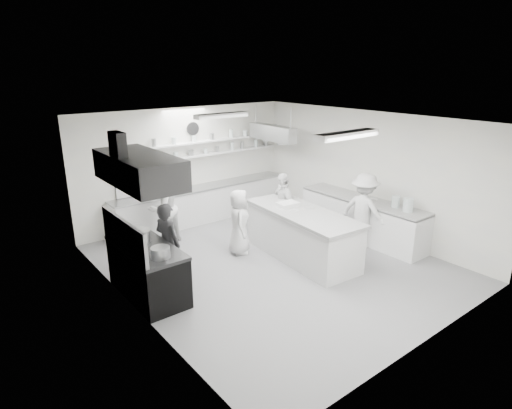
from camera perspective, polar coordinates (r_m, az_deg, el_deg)
floor at (r=9.19m, az=2.15°, el=-7.87°), size 6.00×7.00×0.02m
ceiling at (r=8.33m, az=2.40°, el=11.18°), size 6.00×7.00×0.02m
wall_back at (r=11.44m, az=-9.19°, el=5.14°), size 6.00×0.04×3.00m
wall_front at (r=6.55m, az=22.61°, el=-5.87°), size 6.00×0.04×3.00m
wall_left at (r=7.17m, az=-16.38°, el=-3.14°), size 0.04×7.00×3.00m
wall_right at (r=10.76m, az=14.57°, el=3.99°), size 0.04×7.00×3.00m
stove at (r=8.06m, az=-14.17°, el=-8.69°), size 0.80×1.80×0.90m
exhaust_hood at (r=7.43m, az=-15.28°, el=4.55°), size 0.85×2.00×0.50m
back_counter at (r=11.61m, az=-6.92°, el=0.10°), size 5.00×0.60×0.92m
shelf_lower at (r=11.63m, az=-5.91°, el=6.74°), size 4.20×0.26×0.04m
shelf_upper at (r=11.57m, az=-5.97°, el=8.44°), size 4.20×0.26×0.04m
pass_through_window at (r=10.89m, az=-15.10°, el=3.82°), size 1.30×0.04×1.00m
wall_clock at (r=11.34m, az=-8.43°, el=9.94°), size 0.32×0.05×0.32m
right_counter at (r=10.67m, az=13.83°, el=-1.86°), size 0.74×3.30×0.94m
pot_rack at (r=11.52m, az=2.18°, el=9.49°), size 0.30×1.60×0.40m
light_fixture_front at (r=7.08m, az=11.99°, el=9.04°), size 1.30×0.25×0.10m
light_fixture_rear at (r=9.77m, az=-4.62°, el=11.72°), size 1.30×0.25×0.10m
prep_island at (r=9.34m, az=6.12°, el=-4.11°), size 1.22×2.79×1.00m
stove_pot at (r=8.04m, az=-15.26°, el=-4.22°), size 0.40×0.40×0.27m
cook_stove at (r=8.27m, az=-11.64°, el=-5.14°), size 0.52×0.66×1.60m
cook_back at (r=10.12m, az=-12.24°, el=-0.41°), size 1.02×0.90×1.75m
cook_island_left at (r=9.43m, az=-2.26°, el=-2.31°), size 0.77×0.85×1.46m
cook_island_right at (r=10.16m, az=3.58°, el=-0.29°), size 0.60×1.02×1.63m
cook_right at (r=10.01m, az=14.13°, el=-0.81°), size 0.79×1.19×1.73m
bowl_island_a at (r=9.42m, az=7.10°, el=-0.52°), size 0.29×0.29×0.06m
bowl_island_b at (r=9.15m, az=5.05°, el=-0.98°), size 0.21×0.21×0.06m
bowl_right at (r=10.46m, az=15.22°, el=0.50°), size 0.28×0.28×0.05m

